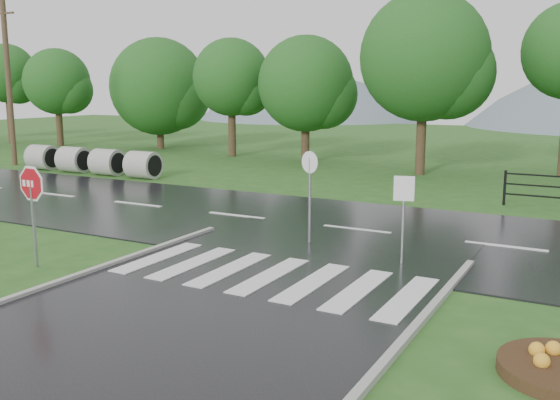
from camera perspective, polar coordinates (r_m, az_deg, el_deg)
The scene contains 9 objects.
ground at distance 9.59m, azimuth -16.29°, elevation -14.81°, with size 120.00×120.00×0.00m, color #27561C.
main_road at distance 17.70m, azimuth 7.04°, elevation -2.81°, with size 90.00×8.00×0.04m, color black.
crosswalk at distance 13.31m, azimuth -0.94°, elevation -6.91°, with size 6.50×2.80×0.02m.
treeline at distance 30.78m, azimuth 18.42°, elevation 2.35°, with size 83.20×5.20×10.00m.
culvert_pipes at distance 30.24m, azimuth -16.94°, elevation 3.44°, with size 7.60×1.20×1.20m.
stop_sign at distance 14.81m, azimuth -21.75°, elevation 0.70°, with size 1.08×0.10×2.44m.
reg_sign_small at distance 14.14m, azimuth 11.24°, elevation -0.20°, with size 0.44×0.15×2.06m.
reg_sign_round at distance 15.81m, azimuth 2.74°, elevation 1.24°, with size 0.53×0.21×2.41m.
utility_pole_west at distance 34.77m, azimuth -23.56°, elevation 9.77°, with size 1.46×0.27×8.19m.
Camera 1 is at (6.25, -6.07, 4.01)m, focal length 40.00 mm.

